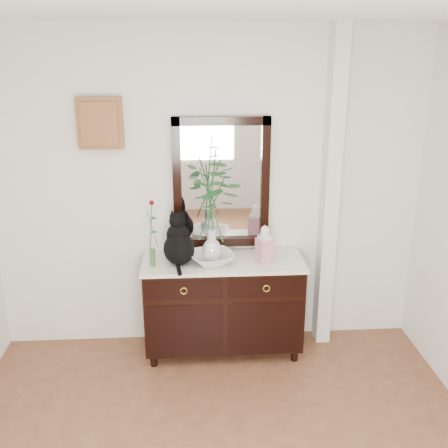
{
  "coord_description": "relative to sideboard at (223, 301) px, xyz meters",
  "views": [
    {
      "loc": [
        -0.15,
        -2.24,
        2.52
      ],
      "look_at": [
        0.1,
        1.63,
        1.2
      ],
      "focal_mm": 42.0,
      "sensor_mm": 36.0,
      "label": 1
    }
  ],
  "objects": [
    {
      "name": "wall_back",
      "position": [
        -0.1,
        0.25,
        0.88
      ],
      "size": [
        3.6,
        0.04,
        2.7
      ],
      "primitive_type": "cube",
      "color": "white",
      "rests_on": "ground"
    },
    {
      "name": "wall_mirror",
      "position": [
        -0.0,
        0.24,
        0.97
      ],
      "size": [
        0.8,
        0.06,
        1.1
      ],
      "color": "black",
      "rests_on": "wall_back"
    },
    {
      "name": "pilaster",
      "position": [
        0.9,
        0.17,
        0.88
      ],
      "size": [
        0.12,
        0.2,
        2.7
      ],
      "primitive_type": "cube",
      "color": "white",
      "rests_on": "ground"
    },
    {
      "name": "ginger_jar",
      "position": [
        0.33,
        -0.05,
        0.53
      ],
      "size": [
        0.15,
        0.15,
        0.32
      ],
      "primitive_type": null,
      "rotation": [
        0.0,
        0.0,
        0.4
      ],
      "color": "silver",
      "rests_on": "sideboard"
    },
    {
      "name": "sideboard",
      "position": [
        0.0,
        0.0,
        0.0
      ],
      "size": [
        1.33,
        0.52,
        0.82
      ],
      "color": "black",
      "rests_on": "ground"
    },
    {
      "name": "lotus_bowl",
      "position": [
        -0.1,
        -0.05,
        0.42
      ],
      "size": [
        0.42,
        0.42,
        0.09
      ],
      "primitive_type": "imported",
      "rotation": [
        0.0,
        0.0,
        0.23
      ],
      "color": "silver",
      "rests_on": "sideboard"
    },
    {
      "name": "key_cabinet",
      "position": [
        -0.95,
        0.21,
        1.48
      ],
      "size": [
        0.35,
        0.1,
        0.4
      ],
      "primitive_type": "cube",
      "color": "brown",
      "rests_on": "wall_back"
    },
    {
      "name": "cat",
      "position": [
        -0.36,
        -0.02,
        0.58
      ],
      "size": [
        0.33,
        0.38,
        0.41
      ],
      "primitive_type": null,
      "rotation": [
        0.0,
        0.0,
        0.12
      ],
      "color": "black",
      "rests_on": "sideboard"
    },
    {
      "name": "bud_vase_rose",
      "position": [
        -0.57,
        -0.08,
        0.66
      ],
      "size": [
        0.08,
        0.08,
        0.56
      ],
      "primitive_type": null,
      "rotation": [
        0.0,
        0.0,
        -0.13
      ],
      "color": "#356A30",
      "rests_on": "sideboard"
    },
    {
      "name": "vase_branches",
      "position": [
        -0.1,
        -0.05,
        0.86
      ],
      "size": [
        0.5,
        0.5,
        0.93
      ],
      "primitive_type": null,
      "rotation": [
        0.0,
        0.0,
        -0.14
      ],
      "color": "silver",
      "rests_on": "lotus_bowl"
    }
  ]
}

